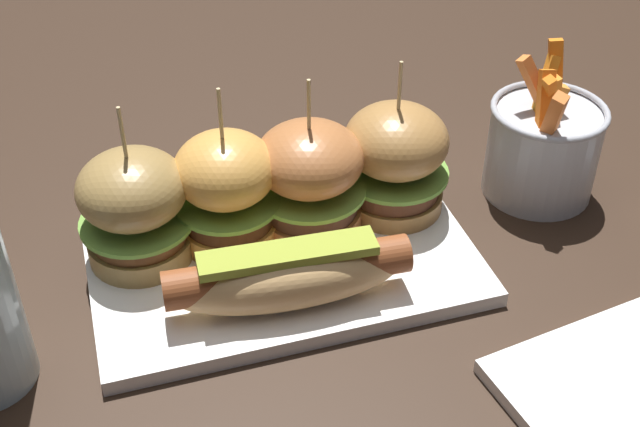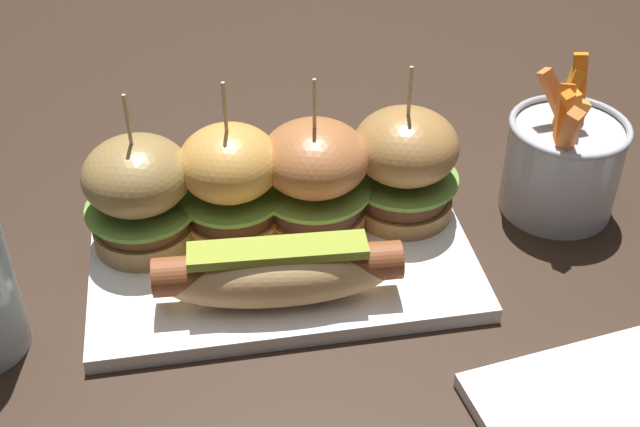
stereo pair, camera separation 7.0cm
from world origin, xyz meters
name	(u,v)px [view 2 (the right image)]	position (x,y,z in m)	size (l,w,h in m)	color
ground_plane	(283,267)	(0.00, 0.00, 0.00)	(3.00, 3.00, 0.00)	black
platter_main	(283,260)	(0.00, 0.00, 0.01)	(0.33, 0.20, 0.01)	white
hot_dog	(279,272)	(-0.01, -0.05, 0.04)	(0.20, 0.06, 0.05)	#DEAC6C
slider_far_left	(139,193)	(-0.11, 0.04, 0.07)	(0.10, 0.10, 0.15)	olive
slider_center_left	(231,183)	(-0.04, 0.04, 0.07)	(0.09, 0.09, 0.15)	gold
slider_center_right	(315,177)	(0.03, 0.04, 0.07)	(0.10, 0.10, 0.15)	#AE6839
slider_far_right	(405,164)	(0.12, 0.04, 0.07)	(0.10, 0.10, 0.15)	#A6763F
fries_bucket	(562,163)	(0.27, 0.04, 0.05)	(0.11, 0.11, 0.15)	#B7BABF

